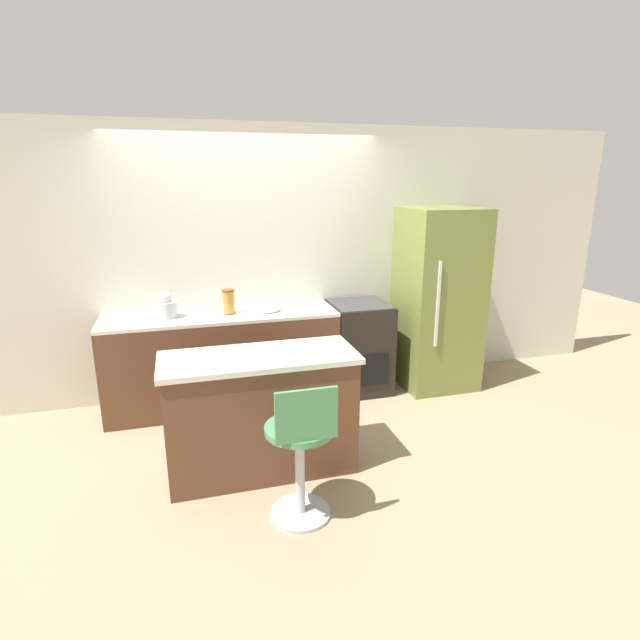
# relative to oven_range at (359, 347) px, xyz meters

# --- Properties ---
(ground_plane) EXTENTS (14.00, 14.00, 0.00)m
(ground_plane) POSITION_rel_oven_range_xyz_m (-1.04, -0.31, -0.45)
(ground_plane) COLOR #998466
(wall_back) EXTENTS (8.00, 0.06, 2.60)m
(wall_back) POSITION_rel_oven_range_xyz_m (-1.04, 0.33, 0.85)
(wall_back) COLOR beige
(wall_back) RESTS_ON ground_plane
(back_counter) EXTENTS (2.13, 0.59, 0.91)m
(back_counter) POSITION_rel_oven_range_xyz_m (-1.36, 0.00, -0.00)
(back_counter) COLOR brown
(back_counter) RESTS_ON ground_plane
(kitchen_island) EXTENTS (1.39, 0.57, 0.90)m
(kitchen_island) POSITION_rel_oven_range_xyz_m (-1.19, -1.19, -0.00)
(kitchen_island) COLOR brown
(kitchen_island) RESTS_ON ground_plane
(oven_range) EXTENTS (0.57, 0.60, 0.91)m
(oven_range) POSITION_rel_oven_range_xyz_m (0.00, 0.00, 0.00)
(oven_range) COLOR black
(oven_range) RESTS_ON ground_plane
(refrigerator) EXTENTS (0.73, 0.74, 1.83)m
(refrigerator) POSITION_rel_oven_range_xyz_m (0.82, -0.06, 0.46)
(refrigerator) COLOR olive
(refrigerator) RESTS_ON ground_plane
(stool_chair) EXTENTS (0.43, 0.43, 0.96)m
(stool_chair) POSITION_rel_oven_range_xyz_m (-1.05, -1.83, 0.01)
(stool_chair) COLOR #B7B7BC
(stool_chair) RESTS_ON ground_plane
(kettle) EXTENTS (0.20, 0.20, 0.23)m
(kettle) POSITION_rel_oven_range_xyz_m (-1.83, -0.01, 0.55)
(kettle) COLOR silver
(kettle) RESTS_ON back_counter
(mixing_bowl) EXTENTS (0.22, 0.22, 0.07)m
(mixing_bowl) POSITION_rel_oven_range_xyz_m (-0.92, -0.01, 0.49)
(mixing_bowl) COLOR white
(mixing_bowl) RESTS_ON back_counter
(canister_jar) EXTENTS (0.12, 0.12, 0.22)m
(canister_jar) POSITION_rel_oven_range_xyz_m (-1.28, -0.01, 0.57)
(canister_jar) COLOR #B77F33
(canister_jar) RESTS_ON back_counter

